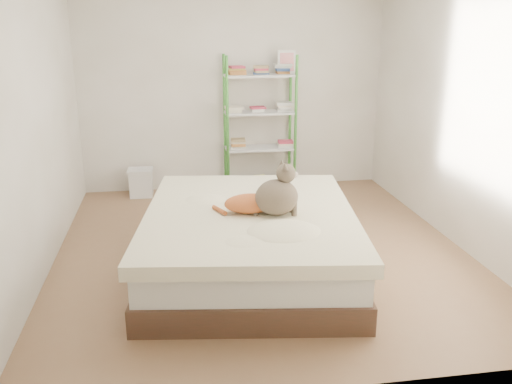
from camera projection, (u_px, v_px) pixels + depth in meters
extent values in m
cube|color=#8A6A4A|center=(261.00, 249.00, 5.17)|extent=(3.80, 4.20, 0.01)
cube|color=white|center=(233.00, 86.00, 6.76)|extent=(3.80, 0.01, 2.60)
cube|color=white|center=(328.00, 179.00, 2.80)|extent=(3.80, 0.01, 2.60)
cube|color=white|center=(36.00, 119.00, 4.50)|extent=(0.01, 4.20, 2.60)
cube|color=white|center=(461.00, 108.00, 5.07)|extent=(0.01, 4.20, 2.60)
cube|color=#523124|center=(250.00, 259.00, 4.70)|extent=(1.98, 2.34, 0.21)
cube|color=silver|center=(250.00, 235.00, 4.63)|extent=(1.92, 2.27, 0.23)
cube|color=beige|center=(250.00, 216.00, 4.58)|extent=(2.02, 2.39, 0.11)
cylinder|color=green|center=(228.00, 128.00, 6.52)|extent=(0.04, 0.04, 1.70)
cylinder|color=green|center=(225.00, 123.00, 6.82)|extent=(0.04, 0.04, 1.70)
cylinder|color=green|center=(296.00, 126.00, 6.64)|extent=(0.04, 0.04, 1.70)
cylinder|color=green|center=(290.00, 121.00, 6.95)|extent=(0.04, 0.04, 1.70)
cube|color=silver|center=(260.00, 182.00, 6.96)|extent=(0.86, 0.34, 0.02)
cube|color=silver|center=(260.00, 148.00, 6.82)|extent=(0.86, 0.34, 0.02)
cube|color=silver|center=(260.00, 112.00, 6.69)|extent=(0.86, 0.34, 0.02)
cube|color=silver|center=(260.00, 75.00, 6.55)|extent=(0.86, 0.34, 0.02)
cube|color=#B9334D|center=(236.00, 179.00, 6.90)|extent=(0.20, 0.16, 0.09)
cube|color=#B9334D|center=(260.00, 178.00, 6.94)|extent=(0.20, 0.16, 0.09)
cube|color=#B9334D|center=(283.00, 177.00, 6.99)|extent=(0.20, 0.16, 0.09)
cube|color=#B9334D|center=(236.00, 144.00, 6.76)|extent=(0.20, 0.16, 0.09)
cube|color=#B9334D|center=(283.00, 143.00, 6.85)|extent=(0.20, 0.16, 0.09)
cube|color=#B9334D|center=(236.00, 108.00, 6.63)|extent=(0.20, 0.16, 0.09)
cube|color=#B9334D|center=(260.00, 108.00, 6.67)|extent=(0.20, 0.16, 0.09)
cube|color=#B9334D|center=(284.00, 107.00, 6.71)|extent=(0.20, 0.16, 0.09)
cube|color=#B9334D|center=(235.00, 71.00, 6.49)|extent=(0.20, 0.16, 0.09)
cube|color=#B9334D|center=(260.00, 71.00, 6.53)|extent=(0.20, 0.16, 0.09)
cube|color=#B9334D|center=(284.00, 70.00, 6.58)|extent=(0.20, 0.16, 0.09)
cube|color=white|center=(287.00, 62.00, 6.60)|extent=(0.22, 0.05, 0.28)
cube|color=red|center=(287.00, 62.00, 6.59)|extent=(0.17, 0.03, 0.22)
cube|color=tan|center=(293.00, 195.00, 6.27)|extent=(0.50, 0.43, 0.32)
cube|color=#541579|center=(299.00, 200.00, 6.10)|extent=(0.27, 0.05, 0.07)
cube|color=tan|center=(297.00, 186.00, 6.05)|extent=(0.47, 0.20, 0.10)
cube|color=silver|center=(141.00, 184.00, 6.69)|extent=(0.28, 0.24, 0.32)
cube|color=silver|center=(140.00, 170.00, 6.64)|extent=(0.31, 0.27, 0.03)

